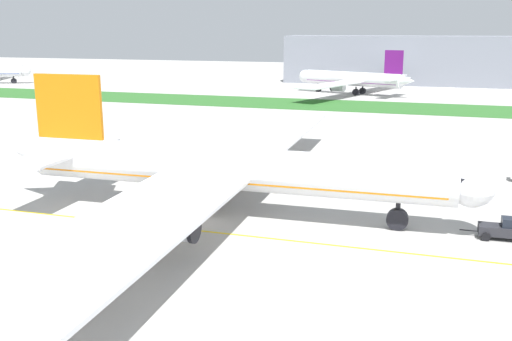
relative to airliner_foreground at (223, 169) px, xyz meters
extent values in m
plane|color=#ADAAA5|center=(-0.99, -3.67, -5.29)|extent=(600.00, 600.00, 0.00)
cube|color=yellow|center=(-0.99, -6.26, -5.28)|extent=(280.00, 0.36, 0.01)
cube|color=#2D6628|center=(-0.99, 99.80, -5.24)|extent=(320.00, 24.00, 0.10)
cylinder|color=white|center=(0.98, 0.02, 0.14)|extent=(48.93, 5.73, 4.83)
cube|color=orange|center=(0.98, 0.02, -0.70)|extent=(46.97, 5.31, 0.58)
sphere|color=white|center=(26.72, 0.50, 0.14)|extent=(4.59, 4.59, 4.59)
cone|color=white|center=(-25.61, -0.48, 0.50)|extent=(5.38, 4.20, 4.10)
cube|color=orange|center=(-19.53, -0.36, 6.42)|extent=(8.80, 0.65, 7.72)
cube|color=white|center=(-20.60, 4.44, 0.87)|extent=(5.52, 7.82, 0.34)
cube|color=white|center=(-20.42, -5.21, 0.87)|extent=(5.52, 7.82, 0.34)
cube|color=white|center=(-1.92, 24.36, -0.46)|extent=(11.56, 44.15, 0.39)
cube|color=white|center=(-1.01, -24.42, -0.46)|extent=(11.56, 44.15, 0.39)
cylinder|color=#B7BABF|center=(-0.27, 14.50, -1.92)|extent=(4.63, 2.74, 2.65)
cylinder|color=black|center=(2.02, 14.54, -1.92)|extent=(0.45, 2.79, 2.79)
cylinder|color=#B7BABF|center=(0.27, -14.50, -1.92)|extent=(4.63, 2.74, 2.65)
cylinder|color=black|center=(2.56, -14.46, -1.92)|extent=(0.45, 2.79, 2.79)
cylinder|color=black|center=(19.53, 0.36, -3.21)|extent=(0.50, 0.50, 1.87)
cylinder|color=black|center=(19.53, 0.36, -4.14)|extent=(2.31, 1.07, 2.29)
cylinder|color=black|center=(-2.98, 2.48, -3.21)|extent=(0.50, 0.50, 1.87)
cylinder|color=black|center=(-2.98, 2.48, -4.14)|extent=(2.31, 1.07, 2.29)
cylinder|color=black|center=(-2.88, -2.59, -3.21)|extent=(0.50, 0.50, 1.87)
cylinder|color=black|center=(-2.88, -2.59, -4.14)|extent=(2.31, 1.07, 2.29)
cube|color=black|center=(26.00, 0.48, 0.75)|extent=(1.76, 3.65, 0.87)
sphere|color=black|center=(-17.63, 2.04, 0.58)|extent=(0.34, 0.34, 0.34)
sphere|color=black|center=(-14.25, 2.10, 0.58)|extent=(0.34, 0.34, 0.34)
sphere|color=black|center=(-10.88, 2.16, 0.58)|extent=(0.34, 0.34, 0.34)
sphere|color=black|center=(-7.50, 2.23, 0.58)|extent=(0.34, 0.34, 0.34)
sphere|color=black|center=(-4.13, 2.29, 0.58)|extent=(0.34, 0.34, 0.34)
sphere|color=black|center=(-0.75, 2.35, 0.58)|extent=(0.34, 0.34, 0.34)
sphere|color=black|center=(2.62, 2.41, 0.58)|extent=(0.34, 0.34, 0.34)
sphere|color=black|center=(5.99, 2.48, 0.58)|extent=(0.34, 0.34, 0.34)
sphere|color=black|center=(9.37, 2.54, 0.58)|extent=(0.34, 0.34, 0.34)
sphere|color=black|center=(12.74, 2.60, 0.58)|extent=(0.34, 0.34, 0.34)
sphere|color=black|center=(16.12, 2.66, 0.58)|extent=(0.34, 0.34, 0.34)
sphere|color=black|center=(19.49, 2.73, 0.58)|extent=(0.34, 0.34, 0.34)
cube|color=#26262B|center=(29.92, 0.56, -4.36)|extent=(4.61, 2.13, 0.95)
cube|color=black|center=(30.61, 0.57, -3.44)|extent=(1.67, 1.58, 0.90)
cylinder|color=black|center=(26.74, 0.50, -4.69)|extent=(1.80, 0.15, 0.12)
cylinder|color=black|center=(28.34, -0.49, -4.84)|extent=(0.91, 0.37, 0.90)
cylinder|color=black|center=(28.30, 1.55, -4.84)|extent=(0.91, 0.37, 0.90)
cylinder|color=black|center=(-8.16, -16.73, -4.84)|extent=(0.13, 0.13, 0.89)
cylinder|color=orange|center=(-8.31, -16.79, -4.12)|extent=(0.10, 0.10, 0.56)
cylinder|color=black|center=(-7.97, -16.66, -4.84)|extent=(0.13, 0.13, 0.89)
cylinder|color=orange|center=(-7.82, -16.61, -4.12)|extent=(0.10, 0.10, 0.56)
cube|color=orange|center=(-8.07, -16.70, -4.09)|extent=(0.53, 0.40, 0.63)
sphere|color=tan|center=(-8.07, -16.70, -3.64)|extent=(0.24, 0.24, 0.24)
cube|color=#263347|center=(33.46, 26.02, -3.71)|extent=(0.29, 1.79, 0.71)
sphere|color=white|center=(-129.49, 129.81, -0.51)|extent=(4.03, 4.03, 4.03)
cylinder|color=black|center=(-133.95, 128.09, -3.46)|extent=(0.44, 0.44, 1.64)
cylinder|color=black|center=(-133.95, 128.09, -4.28)|extent=(2.21, 1.57, 2.02)
cylinder|color=white|center=(-3.56, 128.87, -0.29)|extent=(32.67, 15.25, 4.44)
cube|color=#661472|center=(-3.56, 128.87, -1.07)|extent=(31.31, 14.47, 0.53)
sphere|color=white|center=(-20.30, 134.81, -0.29)|extent=(4.22, 4.22, 4.22)
cone|color=white|center=(13.92, 122.67, 0.04)|extent=(5.86, 5.19, 3.77)
cube|color=#661472|center=(9.54, 124.22, 5.48)|extent=(5.76, 2.41, 7.10)
cube|color=white|center=(8.68, 119.82, 0.37)|extent=(5.80, 7.91, 0.31)
cube|color=white|center=(11.65, 128.19, 0.37)|extent=(5.80, 7.91, 0.31)
cube|color=white|center=(-7.72, 112.19, -0.85)|extent=(16.82, 30.50, 0.36)
cube|color=white|center=(3.72, 144.44, -0.85)|extent=(16.82, 30.50, 0.36)
cylinder|color=#B7BABF|center=(-6.42, 118.84, -2.19)|extent=(4.79, 3.71, 2.44)
cylinder|color=black|center=(-8.40, 119.54, -2.19)|extent=(1.20, 2.54, 2.56)
cylinder|color=#B7BABF|center=(0.54, 138.46, -2.19)|extent=(4.79, 3.71, 2.44)
cylinder|color=black|center=(-1.44, 139.16, -2.19)|extent=(1.20, 2.54, 2.56)
cylinder|color=black|center=(-15.41, 133.07, -3.37)|extent=(0.46, 0.46, 1.72)
cylinder|color=black|center=(-15.41, 133.07, -4.23)|extent=(2.30, 1.60, 2.11)
cylinder|color=black|center=(-1.84, 125.79, -3.37)|extent=(0.46, 0.46, 1.72)
cylinder|color=black|center=(-1.84, 125.79, -4.23)|extent=(2.30, 1.60, 2.11)
cylinder|color=black|center=(-0.29, 130.18, -3.37)|extent=(0.46, 0.46, 1.72)
cylinder|color=black|center=(-0.29, 130.18, -4.23)|extent=(2.30, 1.60, 2.11)
cube|color=gray|center=(11.87, 172.05, 3.71)|extent=(93.88, 20.00, 18.00)
camera|label=1|loc=(22.51, -59.99, 15.60)|focal=40.71mm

